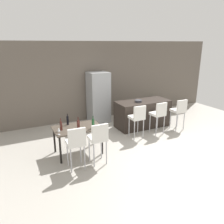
{
  "coord_description": "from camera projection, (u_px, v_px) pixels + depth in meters",
  "views": [
    {
      "loc": [
        -3.47,
        -5.17,
        2.82
      ],
      "look_at": [
        -0.67,
        0.51,
        0.85
      ],
      "focal_mm": 35.53,
      "sensor_mm": 36.0,
      "label": 1
    }
  ],
  "objects": [
    {
      "name": "dining_chair_near",
      "position": [
        76.0,
        142.0,
        5.0
      ],
      "size": [
        0.41,
        0.41,
        1.05
      ],
      "color": "white",
      "rests_on": "ground_plane"
    },
    {
      "name": "kitchen_island",
      "position": [
        143.0,
        114.0,
        7.75
      ],
      "size": [
        1.88,
        0.81,
        0.92
      ],
      "primitive_type": "cube",
      "color": "black",
      "rests_on": "ground_plane"
    },
    {
      "name": "potted_plant",
      "position": [
        155.0,
        104.0,
        9.41
      ],
      "size": [
        0.39,
        0.39,
        0.59
      ],
      "color": "beige",
      "rests_on": "ground_plane"
    },
    {
      "name": "wine_bottle_end",
      "position": [
        68.0,
        120.0,
        5.89
      ],
      "size": [
        0.06,
        0.06,
        0.3
      ],
      "color": "black",
      "rests_on": "dining_table"
    },
    {
      "name": "bar_chair_middle",
      "position": [
        159.0,
        113.0,
        7.04
      ],
      "size": [
        0.42,
        0.42,
        1.05
      ],
      "color": "white",
      "rests_on": "ground_plane"
    },
    {
      "name": "dining_chair_far",
      "position": [
        98.0,
        137.0,
        5.23
      ],
      "size": [
        0.4,
        0.4,
        1.05
      ],
      "color": "white",
      "rests_on": "ground_plane"
    },
    {
      "name": "bar_chair_right",
      "position": [
        179.0,
        110.0,
        7.4
      ],
      "size": [
        0.41,
        0.41,
        1.05
      ],
      "color": "white",
      "rests_on": "ground_plane"
    },
    {
      "name": "refrigerator",
      "position": [
        98.0,
        97.0,
        8.15
      ],
      "size": [
        0.72,
        0.68,
        1.84
      ],
      "primitive_type": "cube",
      "color": "#939699",
      "rests_on": "ground_plane"
    },
    {
      "name": "dining_table",
      "position": [
        78.0,
        130.0,
        5.77
      ],
      "size": [
        1.22,
        0.77,
        0.74
      ],
      "color": "#4C4238",
      "rests_on": "ground_plane"
    },
    {
      "name": "wine_bottle_middle",
      "position": [
        61.0,
        126.0,
        5.51
      ],
      "size": [
        0.06,
        0.06,
        0.31
      ],
      "color": "#471E19",
      "rests_on": "dining_table"
    },
    {
      "name": "wine_bottle_left",
      "position": [
        78.0,
        124.0,
        5.63
      ],
      "size": [
        0.07,
        0.07,
        0.3
      ],
      "color": "#471E19",
      "rests_on": "dining_table"
    },
    {
      "name": "back_wall",
      "position": [
        103.0,
        80.0,
        8.54
      ],
      "size": [
        10.0,
        0.12,
        2.9
      ],
      "primitive_type": "cube",
      "color": "#665B51",
      "rests_on": "ground_plane"
    },
    {
      "name": "ground_plane",
      "position": [
        139.0,
        140.0,
        6.73
      ],
      "size": [
        10.0,
        10.0,
        0.0
      ],
      "primitive_type": "plane",
      "color": "#ADA89E"
    },
    {
      "name": "fruit_bowl",
      "position": [
        138.0,
        101.0,
        7.47
      ],
      "size": [
        0.24,
        0.24,
        0.07
      ],
      "primitive_type": "cylinder",
      "color": "#333338",
      "rests_on": "kitchen_island"
    },
    {
      "name": "wine_bottle_near",
      "position": [
        93.0,
        123.0,
        5.66
      ],
      "size": [
        0.07,
        0.07,
        0.31
      ],
      "color": "#194723",
      "rests_on": "dining_table"
    },
    {
      "name": "wine_glass_right",
      "position": [
        59.0,
        130.0,
        5.24
      ],
      "size": [
        0.07,
        0.07,
        0.17
      ],
      "color": "silver",
      "rests_on": "dining_table"
    },
    {
      "name": "bar_chair_left",
      "position": [
        138.0,
        116.0,
        6.7
      ],
      "size": [
        0.4,
        0.4,
        1.05
      ],
      "color": "white",
      "rests_on": "ground_plane"
    }
  ]
}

